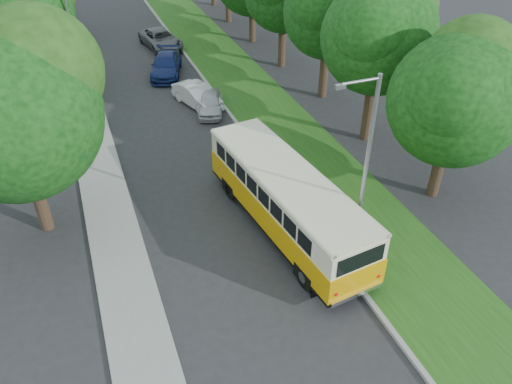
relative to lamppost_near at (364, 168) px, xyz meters
name	(u,v)px	position (x,y,z in m)	size (l,w,h in m)	color
ground	(236,243)	(-4.21, 2.50, -4.37)	(120.00, 120.00, 0.00)	#29292C
curb	(269,167)	(-0.61, 7.50, -4.29)	(0.20, 70.00, 0.15)	gray
grass_verge	(309,159)	(1.74, 7.50, -4.30)	(4.50, 70.00, 0.13)	#214D14
sidewalk	(107,201)	(-9.01, 7.50, -4.31)	(2.20, 70.00, 0.12)	gray
lamppost_near	(364,168)	(0.00, 0.00, 0.00)	(1.71, 0.16, 8.00)	gray
lamppost_far	(73,44)	(-8.91, 18.50, -0.25)	(1.71, 0.16, 7.50)	gray
warning_sign	(91,108)	(-8.71, 14.48, -2.66)	(0.56, 0.10, 2.50)	gray
vintage_bus	(286,202)	(-1.83, 2.61, -2.86)	(2.62, 10.18, 3.02)	#EEA807
car_silver	(210,103)	(-1.58, 14.92, -3.75)	(1.46, 3.63, 1.24)	silver
car_white	(197,96)	(-2.10, 16.17, -3.69)	(1.43, 4.10, 1.35)	white
car_blue	(166,65)	(-2.83, 21.91, -3.65)	(2.01, 4.93, 1.43)	navy
car_grey	(161,39)	(-1.98, 27.72, -3.66)	(2.36, 5.12, 1.42)	#5B5E63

